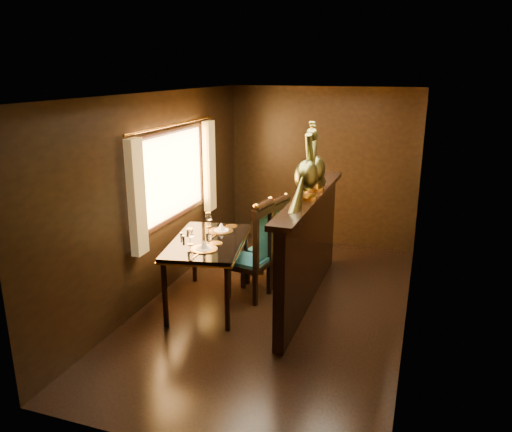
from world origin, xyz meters
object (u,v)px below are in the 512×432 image
(dining_table, at_px, (208,246))
(peacock_left, at_px, (307,162))
(peacock_right, at_px, (315,157))
(chair_left, at_px, (258,248))
(chair_right, at_px, (274,239))

(dining_table, xyz_separation_m, peacock_left, (1.12, 0.20, 1.04))
(peacock_right, bearing_deg, chair_left, -151.70)
(chair_left, distance_m, peacock_right, 1.29)
(dining_table, xyz_separation_m, chair_left, (0.51, 0.31, -0.08))
(chair_left, relative_size, peacock_right, 1.61)
(chair_left, height_order, peacock_left, peacock_left)
(chair_left, xyz_separation_m, chair_right, (0.06, 0.48, -0.03))
(chair_right, xyz_separation_m, peacock_left, (0.55, -0.60, 1.14))
(peacock_left, bearing_deg, chair_left, 169.40)
(chair_right, distance_m, peacock_left, 1.40)
(chair_right, relative_size, peacock_left, 1.45)
(peacock_left, relative_size, peacock_right, 1.05)
(dining_table, height_order, chair_right, chair_right)
(peacock_left, height_order, peacock_right, peacock_left)
(peacock_left, bearing_deg, peacock_right, 90.00)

